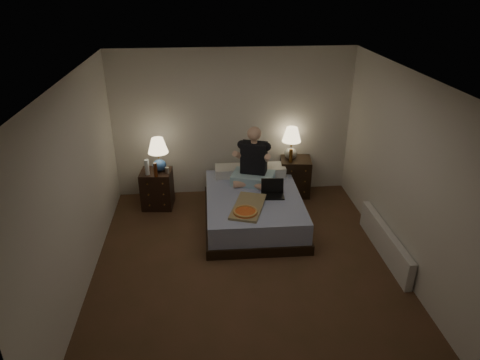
{
  "coord_description": "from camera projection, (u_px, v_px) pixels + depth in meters",
  "views": [
    {
      "loc": [
        -0.5,
        -4.61,
        3.52
      ],
      "look_at": [
        0.0,
        0.9,
        0.85
      ],
      "focal_mm": 32.0,
      "sensor_mm": 36.0,
      "label": 1
    }
  ],
  "objects": [
    {
      "name": "lamp_right",
      "position": [
        291.0,
        143.0,
        7.21
      ],
      "size": [
        0.4,
        0.4,
        0.56
      ],
      "primitive_type": null,
      "rotation": [
        0.0,
        0.0,
        -0.31
      ],
      "color": "gray",
      "rests_on": "nightstand_right"
    },
    {
      "name": "beer_bottle_right",
      "position": [
        291.0,
        156.0,
        7.15
      ],
      "size": [
        0.06,
        0.06,
        0.23
      ],
      "primitive_type": "cylinder",
      "color": "#542F0C",
      "rests_on": "nightstand_right"
    },
    {
      "name": "wall_left",
      "position": [
        77.0,
        189.0,
        5.0
      ],
      "size": [
        0.0,
        4.5,
        2.5
      ],
      "primitive_type": "cube",
      "rotation": [
        1.57,
        0.0,
        1.57
      ],
      "color": "silver",
      "rests_on": "ground"
    },
    {
      "name": "beer_bottle_left",
      "position": [
        155.0,
        170.0,
        6.7
      ],
      "size": [
        0.06,
        0.06,
        0.23
      ],
      "primitive_type": "cylinder",
      "color": "#53230B",
      "rests_on": "nightstand_left"
    },
    {
      "name": "wall_right",
      "position": [
        406.0,
        176.0,
        5.32
      ],
      "size": [
        0.0,
        4.5,
        2.5
      ],
      "primitive_type": "cube",
      "rotation": [
        1.57,
        0.0,
        -1.57
      ],
      "color": "silver",
      "rests_on": "ground"
    },
    {
      "name": "wall_front",
      "position": [
        279.0,
        316.0,
        3.14
      ],
      "size": [
        4.0,
        0.0,
        2.5
      ],
      "primitive_type": "cube",
      "rotation": [
        -1.57,
        0.0,
        0.0
      ],
      "color": "silver",
      "rests_on": "ground"
    },
    {
      "name": "lamp_left",
      "position": [
        159.0,
        155.0,
        6.82
      ],
      "size": [
        0.39,
        0.39,
        0.56
      ],
      "primitive_type": null,
      "rotation": [
        0.0,
        0.0,
        -0.24
      ],
      "color": "#284F95",
      "rests_on": "nightstand_left"
    },
    {
      "name": "pizza_box",
      "position": [
        245.0,
        212.0,
        5.97
      ],
      "size": [
        0.62,
        0.85,
        0.08
      ],
      "primitive_type": null,
      "rotation": [
        0.0,
        0.0,
        -0.33
      ],
      "color": "tan",
      "rests_on": "bed"
    },
    {
      "name": "water_bottle",
      "position": [
        147.0,
        167.0,
        6.76
      ],
      "size": [
        0.07,
        0.07,
        0.25
      ],
      "primitive_type": "cylinder",
      "color": "white",
      "rests_on": "nightstand_left"
    },
    {
      "name": "radiator",
      "position": [
        385.0,
        242.0,
        5.87
      ],
      "size": [
        0.1,
        1.6,
        0.4
      ],
      "primitive_type": "cube",
      "color": "silver",
      "rests_on": "floor"
    },
    {
      "name": "person",
      "position": [
        253.0,
        156.0,
        6.71
      ],
      "size": [
        0.79,
        0.7,
        0.93
      ],
      "primitive_type": null,
      "rotation": [
        0.0,
        0.0,
        -0.33
      ],
      "color": "black",
      "rests_on": "bed"
    },
    {
      "name": "ceiling",
      "position": [
        248.0,
        79.0,
        4.61
      ],
      "size": [
        4.0,
        4.5,
        0.0
      ],
      "primitive_type": "cube",
      "rotation": [
        3.14,
        0.0,
        0.0
      ],
      "color": "white",
      "rests_on": "ground"
    },
    {
      "name": "nightstand_left",
      "position": [
        157.0,
        189.0,
        7.06
      ],
      "size": [
        0.53,
        0.48,
        0.64
      ],
      "primitive_type": "cube",
      "rotation": [
        0.0,
        0.0,
        -0.08
      ],
      "color": "black",
      "rests_on": "floor"
    },
    {
      "name": "floor",
      "position": [
        246.0,
        266.0,
        5.7
      ],
      "size": [
        4.0,
        4.5,
        0.0
      ],
      "primitive_type": "cube",
      "color": "brown",
      "rests_on": "ground"
    },
    {
      "name": "laptop",
      "position": [
        273.0,
        189.0,
        6.43
      ],
      "size": [
        0.36,
        0.3,
        0.24
      ],
      "primitive_type": null,
      "rotation": [
        0.0,
        0.0,
        -0.07
      ],
      "color": "black",
      "rests_on": "bed"
    },
    {
      "name": "soda_can",
      "position": [
        167.0,
        170.0,
        6.83
      ],
      "size": [
        0.07,
        0.07,
        0.1
      ],
      "primitive_type": "cylinder",
      "color": "#B8B8B3",
      "rests_on": "nightstand_left"
    },
    {
      "name": "wall_back",
      "position": [
        233.0,
        124.0,
        7.18
      ],
      "size": [
        4.0,
        0.0,
        2.5
      ],
      "primitive_type": "cube",
      "rotation": [
        1.57,
        0.0,
        0.0
      ],
      "color": "silver",
      "rests_on": "ground"
    },
    {
      "name": "nightstand_right",
      "position": [
        295.0,
        176.0,
        7.46
      ],
      "size": [
        0.56,
        0.52,
        0.66
      ],
      "primitive_type": "cube",
      "rotation": [
        0.0,
        0.0,
        -0.12
      ],
      "color": "black",
      "rests_on": "floor"
    },
    {
      "name": "bed",
      "position": [
        253.0,
        208.0,
        6.64
      ],
      "size": [
        1.44,
        1.91,
        0.48
      ],
      "primitive_type": "cube",
      "rotation": [
        0.0,
        0.0,
        -0.01
      ],
      "color": "#5C6EB8",
      "rests_on": "floor"
    }
  ]
}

